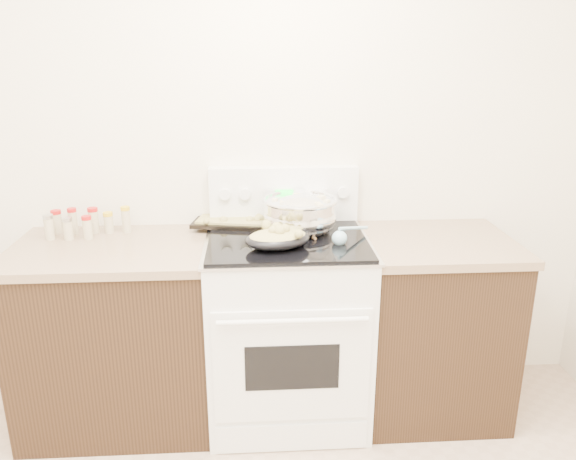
{
  "coord_description": "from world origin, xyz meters",
  "views": [
    {
      "loc": [
        0.19,
        -1.08,
        1.8
      ],
      "look_at": [
        0.35,
        1.37,
        1.0
      ],
      "focal_mm": 35.0,
      "sensor_mm": 36.0,
      "label": 1
    }
  ],
  "objects": [
    {
      "name": "room_shell",
      "position": [
        0.0,
        0.0,
        1.7
      ],
      "size": [
        4.1,
        3.6,
        2.75
      ],
      "color": "white",
      "rests_on": "ground"
    },
    {
      "name": "counter_left",
      "position": [
        -0.48,
        1.43,
        0.46
      ],
      "size": [
        0.93,
        0.67,
        0.92
      ],
      "color": "black",
      "rests_on": "ground"
    },
    {
      "name": "counter_right",
      "position": [
        1.08,
        1.43,
        0.46
      ],
      "size": [
        0.73,
        0.67,
        0.92
      ],
      "color": "black",
      "rests_on": "ground"
    },
    {
      "name": "kitchen_range",
      "position": [
        0.35,
        1.42,
        0.49
      ],
      "size": [
        0.78,
        0.73,
        1.22
      ],
      "color": "white",
      "rests_on": "ground"
    },
    {
      "name": "mixing_bowl",
      "position": [
        0.42,
        1.53,
        1.03
      ],
      "size": [
        0.37,
        0.37,
        0.21
      ],
      "color": "silver",
      "rests_on": "kitchen_range"
    },
    {
      "name": "roasting_pan",
      "position": [
        0.3,
        1.29,
        0.99
      ],
      "size": [
        0.34,
        0.28,
        0.11
      ],
      "color": "black",
      "rests_on": "kitchen_range"
    },
    {
      "name": "baking_sheet",
      "position": [
        0.12,
        1.7,
        0.96
      ],
      "size": [
        0.5,
        0.39,
        0.06
      ],
      "color": "black",
      "rests_on": "kitchen_range"
    },
    {
      "name": "wooden_spoon",
      "position": [
        0.39,
        1.42,
        0.95
      ],
      "size": [
        0.14,
        0.22,
        0.04
      ],
      "color": "#AA7B4D",
      "rests_on": "kitchen_range"
    },
    {
      "name": "blue_ladle",
      "position": [
        0.59,
        1.34,
        0.97
      ],
      "size": [
        0.2,
        0.2,
        0.09
      ],
      "color": "#8CBBD1",
      "rests_on": "kitchen_range"
    },
    {
      "name": "spice_jars",
      "position": [
        -0.65,
        1.6,
        0.98
      ],
      "size": [
        0.39,
        0.15,
        0.13
      ],
      "color": "#BFB28C",
      "rests_on": "counter_left"
    }
  ]
}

